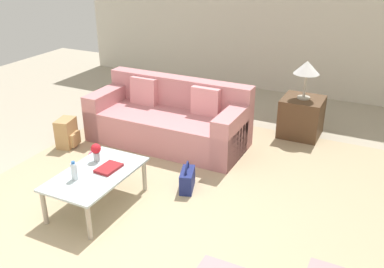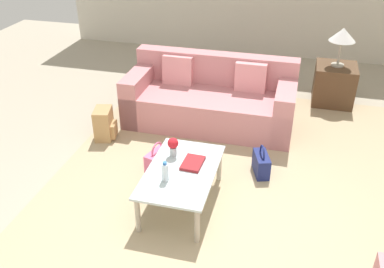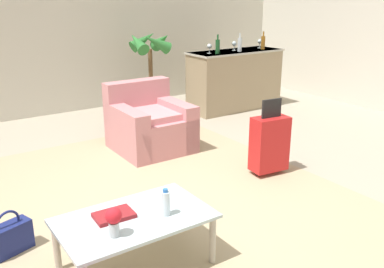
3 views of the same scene
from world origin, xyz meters
name	(u,v)px [view 3 (image 3 of 3)]	position (x,y,z in m)	size (l,w,h in m)	color
ground_plane	(151,222)	(0.00, 0.00, 0.00)	(12.00, 12.00, 0.00)	#A89E89
wall_back	(17,18)	(0.00, 4.06, 1.55)	(10.24, 0.12, 3.10)	beige
area_rug	(77,232)	(-0.60, 0.20, 0.00)	(5.20, 4.40, 0.01)	tan
armchair	(148,126)	(0.90, 1.67, 0.29)	(0.88, 0.91, 0.84)	#C67F84
coffee_table	(135,223)	(-0.40, -0.50, 0.36)	(1.08, 0.65, 0.41)	silver
water_bottle	(166,203)	(-0.20, -0.60, 0.50)	(0.06, 0.06, 0.20)	silver
coffee_table_book	(114,215)	(-0.52, -0.42, 0.42)	(0.27, 0.19, 0.03)	maroon
flower_vase	(114,219)	(-0.62, -0.65, 0.53)	(0.11, 0.11, 0.21)	#B2B7BC
bar_console	(235,79)	(3.10, 2.60, 0.51)	(1.67, 0.63, 1.00)	#937F60
wine_glass_leftmost	(209,47)	(2.53, 2.57, 1.10)	(0.08, 0.08, 0.15)	silver
wine_glass_left_of_centre	(234,44)	(3.10, 2.64, 1.10)	(0.08, 0.08, 0.15)	silver
wine_glass_right_of_centre	(260,42)	(3.67, 2.64, 1.10)	(0.08, 0.08, 0.15)	silver
wine_bottle_green	(218,46)	(2.62, 2.48, 1.11)	(0.07, 0.07, 0.30)	#194C23
wine_bottle_clear	(240,44)	(3.08, 2.48, 1.11)	(0.07, 0.07, 0.30)	silver
wine_bottle_amber	(263,42)	(3.60, 2.48, 1.11)	(0.07, 0.07, 0.30)	brown
suitcase_red	(269,143)	(1.60, 0.20, 0.36)	(0.42, 0.27, 0.85)	red
handbag_navy	(10,238)	(-1.12, 0.20, 0.13)	(0.35, 0.23, 0.36)	navy
potted_palm	(151,68)	(1.80, 3.20, 0.74)	(0.64, 0.64, 1.37)	#514C56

